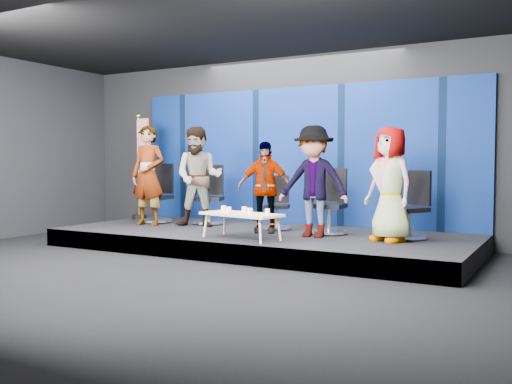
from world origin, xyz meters
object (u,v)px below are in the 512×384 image
Objects in this scene: chair_d at (330,212)px; mug_e at (267,212)px; chair_c at (277,212)px; mug_d at (250,211)px; mug_a at (224,209)px; mug_b at (229,210)px; panelist_a at (148,175)px; panelist_d at (313,181)px; panelist_c at (264,187)px; chair_e at (411,216)px; mug_c at (244,210)px; flag_stand at (141,163)px; chair_a at (157,203)px; panelist_e at (390,184)px; coffee_table at (241,215)px; chair_b at (209,205)px; panelist_b at (199,177)px.

mug_e is at bearing -114.98° from chair_d.
mug_d is at bearing -98.01° from chair_c.
mug_a is 0.24m from mug_b.
panelist_a is 1.06× the size of panelist_d.
panelist_c is 1.45× the size of chair_e.
mug_c is (-0.93, -1.20, 0.09)m from chair_d.
flag_stand is (-5.59, 0.30, 0.81)m from chair_e.
mug_c is (2.68, -1.22, 0.07)m from chair_a.
chair_c reaches higher than mug_a.
coffee_table is (-2.06, -0.83, -0.48)m from panelist_e.
panelist_d is 1.58m from chair_e.
flag_stand is at bearing 154.37° from coffee_table.
mug_b is (-2.45, -1.35, 0.10)m from chair_e.
chair_c is at bearing 86.00° from mug_b.
panelist_b is at bearing -98.64° from chair_b.
mug_c is (0.21, 0.11, 0.00)m from mug_b.
chair_c is (2.39, 0.59, -0.62)m from panelist_a.
panelist_b is 18.78× the size of mug_d.
panelist_b reaches higher than mug_b.
chair_e is 2.22m from mug_e.
mug_b is 3.62m from flag_stand.
chair_b is 13.22× the size of mug_e.
chair_d is (3.44, 0.46, -0.57)m from panelist_a.
chair_d is 1.52m from mug_c.
mug_a is at bearing -60.58° from panelist_b.
panelist_d is 18.41× the size of mug_c.
chair_e is 0.76× the size of coffee_table.
flag_stand is at bearing 148.61° from chair_a.
mug_e is (-1.61, -0.84, -0.41)m from panelist_e.
flag_stand reaches higher than mug_e.
panelist_d is (0.94, -0.13, 0.11)m from panelist_c.
chair_b reaches higher than chair_d.
mug_b is 0.65m from mug_e.
panelist_d is 1.47m from mug_a.
mug_e is at bearing -7.96° from mug_c.
chair_a is 0.76× the size of panelist_c.
chair_b is at bearing 137.70° from mug_d.
panelist_d reaches higher than mug_c.
mug_d is at bearing -128.21° from panelist_d.
coffee_table is at bearing 179.50° from mug_e.
panelist_b is 1.55m from mug_a.
mug_c is 0.30m from mug_d.
panelist_c is (2.59, -0.39, 0.38)m from chair_a.
panelist_d reaches higher than mug_d.
panelist_d is 1.26m from coffee_table.
flag_stand is (-0.68, 0.33, 0.77)m from chair_a.
chair_a is 0.62× the size of panelist_a.
chair_d reaches higher than mug_c.
panelist_a is 2.93m from mug_d.
mug_c is at bearing 26.24° from mug_b.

